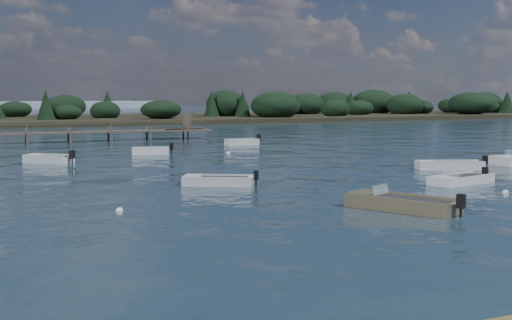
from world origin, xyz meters
name	(u,v)px	position (x,y,z in m)	size (l,w,h in m)	color
ground	(129,134)	(0.00, 60.00, 0.00)	(400.00, 400.00, 0.00)	#152531
dinghy_mid_white_a	(461,181)	(6.98, 6.34, 0.14)	(4.58, 2.48, 1.05)	silver
dinghy_extra_a	(449,167)	(11.10, 12.16, 0.16)	(4.72, 2.90, 1.16)	silver
tender_far_grey_b	(242,143)	(6.22, 36.86, 0.18)	(3.74, 1.55, 1.27)	#B9BEC1
dinghy_near_olive	(402,206)	(-1.05, 0.93, 0.16)	(3.75, 5.10, 1.26)	brown
tender_far_white	(151,152)	(-4.52, 30.93, 0.17)	(3.50, 1.99, 1.17)	silver
dinghy_mid_grey	(218,183)	(-5.75, 11.29, 0.14)	(4.06, 3.14, 1.05)	#B9BEC1
tender_far_grey	(49,161)	(-13.14, 27.05, 0.18)	(3.56, 3.32, 1.25)	#B9BEC1
buoy_b	(505,193)	(6.74, 2.76, 0.00)	(0.32, 0.32, 0.32)	white
buoy_c	(119,211)	(-12.39, 5.51, 0.00)	(0.32, 0.32, 0.32)	white
buoy_e	(228,153)	(1.75, 29.11, 0.00)	(0.32, 0.32, 0.32)	white
far_headland	(209,110)	(25.00, 100.00, 1.96)	(190.00, 40.00, 5.80)	black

